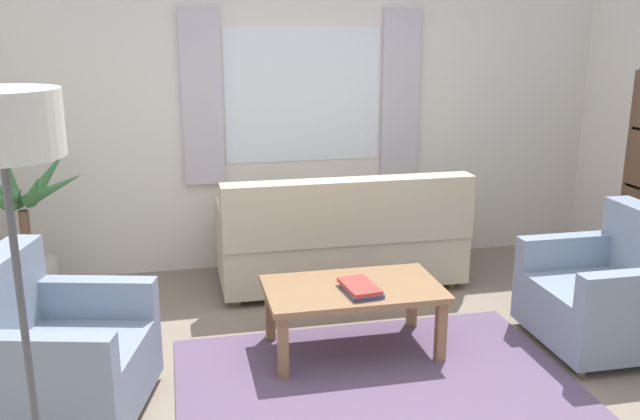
{
  "coord_description": "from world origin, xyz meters",
  "views": [
    {
      "loc": [
        -1.08,
        -3.42,
        2.03
      ],
      "look_at": [
        -0.18,
        0.7,
        0.88
      ],
      "focal_mm": 38.54,
      "sensor_mm": 36.0,
      "label": 1
    }
  ],
  "objects_px": {
    "armchair_right": "(611,293)",
    "potted_plant": "(26,245)",
    "couch": "(341,241)",
    "book_stack_on_table": "(360,288)",
    "coffee_table": "(353,295)",
    "armchair_left": "(52,355)",
    "standing_lamp": "(3,153)"
  },
  "relations": [
    {
      "from": "coffee_table",
      "to": "book_stack_on_table",
      "type": "distance_m",
      "value": 0.13
    },
    {
      "from": "coffee_table",
      "to": "book_stack_on_table",
      "type": "height_order",
      "value": "book_stack_on_table"
    },
    {
      "from": "book_stack_on_table",
      "to": "standing_lamp",
      "type": "xyz_separation_m",
      "value": [
        -1.66,
        -1.19,
        1.12
      ]
    },
    {
      "from": "couch",
      "to": "armchair_right",
      "type": "distance_m",
      "value": 2.0
    },
    {
      "from": "armchair_right",
      "to": "potted_plant",
      "type": "bearing_deg",
      "value": -110.72
    },
    {
      "from": "book_stack_on_table",
      "to": "potted_plant",
      "type": "xyz_separation_m",
      "value": [
        -2.15,
        1.3,
        0.01
      ]
    },
    {
      "from": "armchair_left",
      "to": "coffee_table",
      "type": "height_order",
      "value": "armchair_left"
    },
    {
      "from": "couch",
      "to": "armchair_left",
      "type": "height_order",
      "value": "couch"
    },
    {
      "from": "couch",
      "to": "armchair_left",
      "type": "relative_size",
      "value": 1.87
    },
    {
      "from": "armchair_left",
      "to": "couch",
      "type": "bearing_deg",
      "value": -37.88
    },
    {
      "from": "armchair_right",
      "to": "potted_plant",
      "type": "relative_size",
      "value": 0.74
    },
    {
      "from": "couch",
      "to": "book_stack_on_table",
      "type": "height_order",
      "value": "couch"
    },
    {
      "from": "couch",
      "to": "armchair_right",
      "type": "relative_size",
      "value": 2.16
    },
    {
      "from": "armchair_right",
      "to": "potted_plant",
      "type": "distance_m",
      "value": 4.05
    },
    {
      "from": "potted_plant",
      "to": "coffee_table",
      "type": "bearing_deg",
      "value": -29.25
    },
    {
      "from": "armchair_left",
      "to": "potted_plant",
      "type": "distance_m",
      "value": 1.64
    },
    {
      "from": "coffee_table",
      "to": "standing_lamp",
      "type": "xyz_separation_m",
      "value": [
        -1.64,
        -1.3,
        1.2
      ]
    },
    {
      "from": "armchair_right",
      "to": "standing_lamp",
      "type": "bearing_deg",
      "value": -72.14
    },
    {
      "from": "coffee_table",
      "to": "potted_plant",
      "type": "bearing_deg",
      "value": 150.75
    },
    {
      "from": "armchair_left",
      "to": "potted_plant",
      "type": "xyz_separation_m",
      "value": [
        -0.4,
        1.59,
        0.12
      ]
    },
    {
      "from": "coffee_table",
      "to": "potted_plant",
      "type": "height_order",
      "value": "potted_plant"
    },
    {
      "from": "couch",
      "to": "coffee_table",
      "type": "relative_size",
      "value": 1.73
    },
    {
      "from": "couch",
      "to": "book_stack_on_table",
      "type": "bearing_deg",
      "value": 81.38
    },
    {
      "from": "book_stack_on_table",
      "to": "standing_lamp",
      "type": "height_order",
      "value": "standing_lamp"
    },
    {
      "from": "armchair_right",
      "to": "book_stack_on_table",
      "type": "distance_m",
      "value": 1.64
    },
    {
      "from": "armchair_right",
      "to": "potted_plant",
      "type": "xyz_separation_m",
      "value": [
        -3.77,
        1.46,
        0.12
      ]
    },
    {
      "from": "standing_lamp",
      "to": "coffee_table",
      "type": "bearing_deg",
      "value": 38.28
    },
    {
      "from": "potted_plant",
      "to": "standing_lamp",
      "type": "bearing_deg",
      "value": -78.91
    },
    {
      "from": "potted_plant",
      "to": "standing_lamp",
      "type": "xyz_separation_m",
      "value": [
        0.49,
        -2.49,
        1.11
      ]
    },
    {
      "from": "couch",
      "to": "standing_lamp",
      "type": "relative_size",
      "value": 1.05
    },
    {
      "from": "armchair_left",
      "to": "armchair_right",
      "type": "distance_m",
      "value": 3.38
    },
    {
      "from": "couch",
      "to": "book_stack_on_table",
      "type": "relative_size",
      "value": 5.74
    }
  ]
}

